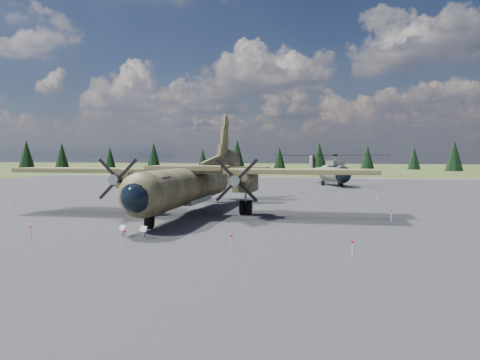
# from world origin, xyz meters

# --- Properties ---
(ground) EXTENTS (500.00, 500.00, 0.00)m
(ground) POSITION_xyz_m (0.00, 0.00, 0.00)
(ground) COLOR #545E2A
(ground) RESTS_ON ground
(apron) EXTENTS (120.00, 120.00, 0.04)m
(apron) POSITION_xyz_m (0.00, 10.00, 0.00)
(apron) COLOR slate
(apron) RESTS_ON ground
(transport_plane) EXTENTS (30.80, 27.93, 10.14)m
(transport_plane) POSITION_xyz_m (0.28, 1.51, 2.91)
(transport_plane) COLOR #3D4224
(transport_plane) RESTS_ON ground
(helicopter_near) EXTENTS (26.48, 26.48, 5.10)m
(helicopter_near) POSITION_xyz_m (9.89, 40.52, 3.62)
(helicopter_near) COLOR gray
(helicopter_near) RESTS_ON ground
(info_placard_left) EXTENTS (0.49, 0.32, 0.72)m
(info_placard_left) POSITION_xyz_m (0.47, -10.96, 0.48)
(info_placard_left) COLOR gray
(info_placard_left) RESTS_ON ground
(info_placard_right) EXTENTS (0.51, 0.30, 0.74)m
(info_placard_right) POSITION_xyz_m (1.94, -11.14, 0.50)
(info_placard_right) COLOR gray
(info_placard_right) RESTS_ON ground
(barrier_fence) EXTENTS (33.12, 29.62, 0.85)m
(barrier_fence) POSITION_xyz_m (-0.46, -0.08, 0.51)
(barrier_fence) COLOR silver
(barrier_fence) RESTS_ON ground
(treeline) EXTENTS (286.42, 285.79, 10.93)m
(treeline) POSITION_xyz_m (2.39, 0.87, 4.76)
(treeline) COLOR black
(treeline) RESTS_ON ground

